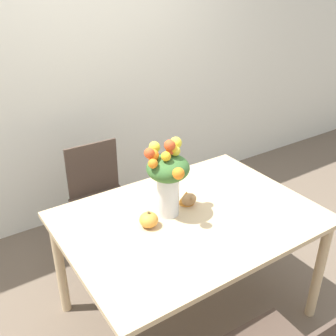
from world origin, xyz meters
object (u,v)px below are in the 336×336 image
flower_vase (168,176)px  turkey_figurine (188,198)px  dining_chair_near_window (102,200)px  pumpkin (149,220)px

flower_vase → turkey_figurine: bearing=7.5°
turkey_figurine → dining_chair_near_window: (-0.23, 0.76, -0.32)m
flower_vase → pumpkin: size_ratio=4.44×
turkey_figurine → pumpkin: bearing=-167.7°
pumpkin → dining_chair_near_window: 0.89m
flower_vase → dining_chair_near_window: bearing=95.4°
flower_vase → turkey_figurine: size_ratio=3.57×
pumpkin → dining_chair_near_window: (0.08, 0.82, -0.33)m
pumpkin → turkey_figurine: bearing=12.3°
turkey_figurine → dining_chair_near_window: dining_chair_near_window is taller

